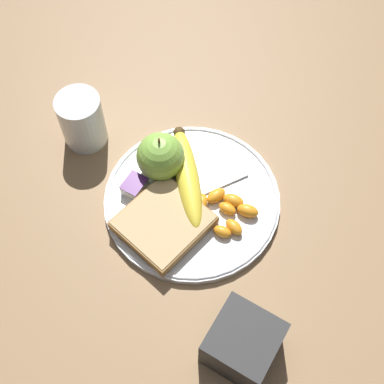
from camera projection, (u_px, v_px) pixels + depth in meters
The scene contains 17 objects.
ground_plane at pixel (192, 202), 0.85m from camera, with size 3.00×3.00×0.00m, color olive.
plate at pixel (192, 199), 0.85m from camera, with size 0.28×0.28×0.01m.
juice_glass at pixel (82, 121), 0.88m from camera, with size 0.07×0.07×0.10m.
apple at pixel (160, 156), 0.84m from camera, with size 0.08×0.08×0.09m.
banana at pixel (187, 176), 0.84m from camera, with size 0.17×0.15×0.04m.
bread_slice at pixel (164, 223), 0.81m from camera, with size 0.14×0.14×0.02m.
fork at pixel (187, 198), 0.84m from camera, with size 0.16×0.11×0.00m.
jam_packet at pixel (135, 186), 0.84m from camera, with size 0.04×0.03×0.02m.
orange_segment_0 at pixel (216, 196), 0.83m from camera, with size 0.04×0.03×0.02m.
orange_segment_1 at pixel (233, 200), 0.83m from camera, with size 0.03×0.04×0.02m.
orange_segment_2 at pixel (248, 211), 0.82m from camera, with size 0.03×0.04×0.02m.
orange_segment_3 at pixel (222, 232), 0.81m from camera, with size 0.02×0.03×0.02m.
orange_segment_4 at pixel (203, 200), 0.83m from camera, with size 0.03×0.03×0.02m.
orange_segment_5 at pixel (196, 227), 0.81m from camera, with size 0.02×0.03×0.02m.
orange_segment_6 at pixel (227, 209), 0.82m from camera, with size 0.02×0.03×0.02m.
orange_segment_7 at pixel (234, 227), 0.81m from camera, with size 0.03×0.03×0.02m.
condiment_caddy at pixel (243, 344), 0.70m from camera, with size 0.09×0.09×0.08m.
Camera 1 is at (-0.35, -0.21, 0.75)m, focal length 50.00 mm.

